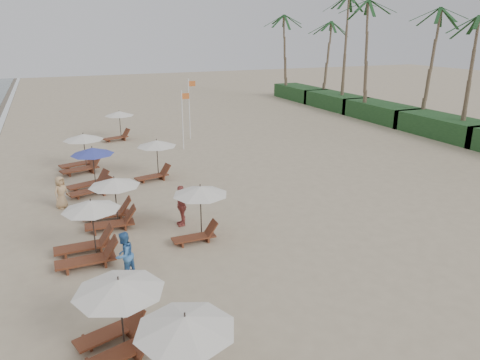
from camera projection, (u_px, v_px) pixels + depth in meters
name	position (u px, v px, depth m)	size (l,w,h in m)	color
ground	(295.00, 280.00, 15.33)	(160.00, 160.00, 0.00)	tan
shrub_hedge	(444.00, 127.00, 35.95)	(3.20, 53.00, 1.60)	#193D1C
palm_row	(451.00, 6.00, 33.83)	(7.00, 52.00, 12.30)	brown
lounger_station_0	(178.00, 359.00, 9.85)	(2.51, 2.27, 2.28)	brown
lounger_station_1	(114.00, 313.00, 11.57)	(2.55, 2.37, 2.10)	brown
lounger_station_2	(86.00, 234.00, 16.37)	(2.60, 2.10, 2.30)	brown
lounger_station_3	(110.00, 203.00, 19.38)	(2.63, 2.20, 2.12)	brown
lounger_station_4	(89.00, 172.00, 23.33)	(2.70, 2.54, 2.38)	brown
lounger_station_5	(80.00, 154.00, 26.96)	(2.86, 2.62, 2.25)	brown
inland_station_0	(198.00, 205.00, 17.86)	(2.50, 2.24, 2.22)	brown
inland_station_1	(155.00, 155.00, 25.35)	(2.66, 2.24, 2.22)	brown
inland_station_2	(118.00, 122.00, 34.55)	(2.70, 2.24, 2.22)	brown
beachgoer_mid_a	(124.00, 255.00, 15.29)	(0.80, 0.63, 1.65)	#386DAA
beachgoer_far_a	(181.00, 205.00, 19.40)	(1.07, 0.44, 1.82)	#AB4C44
beachgoer_far_b	(61.00, 192.00, 21.34)	(0.77, 0.50, 1.58)	tan
flag_pole_near	(183.00, 117.00, 31.61)	(0.59, 0.08, 4.17)	silver
flag_pole_far	(190.00, 106.00, 34.58)	(0.60, 0.08, 4.68)	silver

